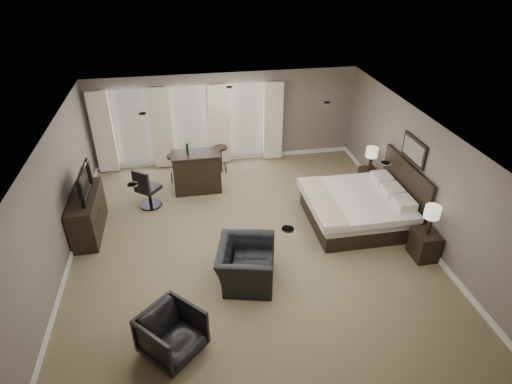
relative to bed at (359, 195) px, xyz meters
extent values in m
cube|color=#726848|center=(-2.58, -0.47, -0.71)|extent=(7.60, 8.60, 0.04)
cube|color=silver|center=(-2.58, -0.47, 1.89)|extent=(7.60, 8.60, 0.04)
cube|color=slate|center=(-2.58, 3.78, 0.59)|extent=(7.50, 0.04, 2.60)
cube|color=slate|center=(-2.58, -4.72, 0.59)|extent=(7.50, 0.04, 2.60)
cube|color=slate|center=(-6.33, -0.47, 0.59)|extent=(0.04, 8.50, 2.60)
cube|color=slate|center=(1.17, -0.47, 0.59)|extent=(0.04, 8.50, 2.60)
cube|color=silver|center=(-5.18, 3.72, 0.54)|extent=(1.15, 0.04, 2.05)
cube|color=silver|center=(-3.58, 3.72, 0.54)|extent=(1.15, 0.04, 2.05)
cube|color=silver|center=(-1.98, 3.72, 0.54)|extent=(1.15, 0.04, 2.05)
cube|color=beige|center=(-5.93, 3.60, 0.47)|extent=(0.55, 0.12, 2.30)
cube|color=beige|center=(-4.38, 3.60, 0.47)|extent=(0.55, 0.12, 2.30)
cube|color=beige|center=(-2.78, 3.60, 0.47)|extent=(0.55, 0.12, 2.30)
cube|color=beige|center=(-1.23, 3.60, 0.47)|extent=(0.55, 0.12, 2.30)
cube|color=silver|center=(0.00, 0.00, 0.00)|extent=(2.24, 2.14, 1.43)
cube|color=black|center=(0.89, -1.45, -0.41)|extent=(0.45, 0.55, 0.60)
cube|color=black|center=(0.89, 1.45, -0.45)|extent=(0.40, 0.49, 0.53)
cube|color=beige|center=(0.89, -1.45, 0.21)|extent=(0.31, 0.31, 0.64)
cube|color=beige|center=(0.89, 1.45, 0.13)|extent=(0.30, 0.30, 0.62)
cube|color=slate|center=(1.12, 0.00, 1.04)|extent=(0.04, 0.96, 0.56)
cube|color=black|center=(-6.03, 0.66, -0.23)|extent=(0.53, 1.65, 0.96)
imported|color=black|center=(-6.03, 0.66, 0.32)|extent=(0.63, 1.10, 0.14)
imported|color=black|center=(-2.83, -1.50, -0.19)|extent=(1.05, 1.35, 1.05)
imported|color=black|center=(-4.23, -2.95, -0.28)|extent=(1.16, 1.16, 0.87)
cube|color=black|center=(-3.53, 2.11, -0.17)|extent=(1.24, 0.64, 1.08)
cube|color=black|center=(-4.10, 2.71, -0.33)|extent=(0.46, 0.46, 0.77)
cube|color=black|center=(-2.82, 3.01, -0.32)|extent=(0.40, 0.40, 0.78)
cube|color=black|center=(-4.74, 1.55, -0.19)|extent=(0.75, 0.75, 1.05)
camera|label=1|loc=(-3.74, -7.71, 5.03)|focal=30.00mm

